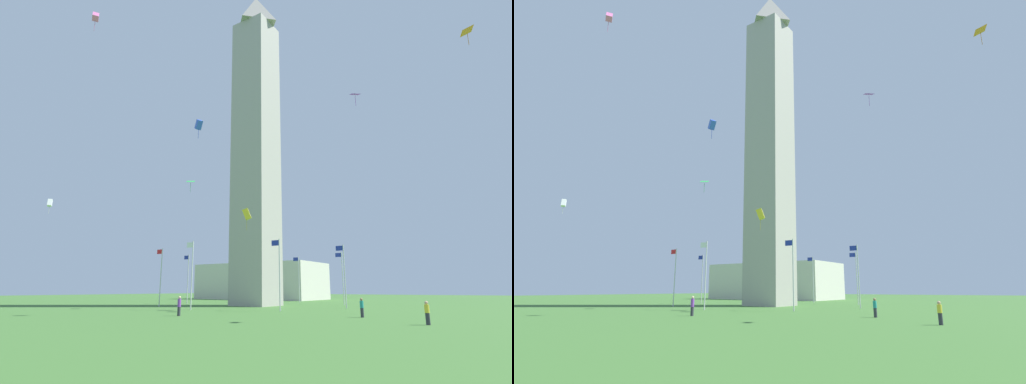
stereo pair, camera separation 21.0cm
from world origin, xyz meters
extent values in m
plane|color=#3D6B2D|center=(0.00, 0.00, 0.00)|extent=(260.00, 260.00, 0.00)
cube|color=#A8A399|center=(0.00, 0.00, 23.74)|extent=(5.93, 5.93, 47.48)
pyramid|color=gray|center=(0.00, 0.00, 50.71)|extent=(5.93, 5.93, 6.47)
cylinder|color=silver|center=(13.93, 0.00, 4.08)|extent=(0.14, 0.14, 8.15)
cube|color=#1E2D99|center=(14.48, 0.00, 7.70)|extent=(1.00, 0.03, 0.64)
cylinder|color=silver|center=(9.85, 9.85, 4.08)|extent=(0.14, 0.14, 8.15)
cube|color=red|center=(10.40, 9.85, 7.70)|extent=(1.00, 0.03, 0.64)
cylinder|color=silver|center=(0.00, 13.93, 4.08)|extent=(0.14, 0.14, 8.15)
cube|color=white|center=(0.55, 13.93, 7.70)|extent=(1.00, 0.03, 0.64)
cylinder|color=silver|center=(-9.85, 9.85, 4.08)|extent=(0.14, 0.14, 8.15)
cube|color=#1E2D99|center=(-9.30, 9.85, 7.70)|extent=(1.00, 0.03, 0.64)
cylinder|color=silver|center=(-13.93, 0.00, 4.08)|extent=(0.14, 0.14, 8.15)
cube|color=#1E2D99|center=(-13.38, 0.00, 7.70)|extent=(1.00, 0.03, 0.64)
cylinder|color=silver|center=(-9.85, -9.85, 4.08)|extent=(0.14, 0.14, 8.15)
cube|color=#1E2D99|center=(-9.30, -9.85, 7.70)|extent=(1.00, 0.03, 0.64)
cylinder|color=silver|center=(0.00, -13.93, 4.08)|extent=(0.14, 0.14, 8.15)
cube|color=#1E2D99|center=(0.55, -13.93, 7.70)|extent=(1.00, 0.03, 0.64)
cylinder|color=silver|center=(9.85, -9.85, 4.08)|extent=(0.14, 0.14, 8.15)
cube|color=#1E2D99|center=(10.40, -9.85, 7.70)|extent=(1.00, 0.03, 0.64)
cylinder|color=#2D2D38|center=(-26.94, 18.92, 0.40)|extent=(0.29, 0.29, 0.80)
cylinder|color=yellow|center=(-26.94, 18.92, 1.08)|extent=(0.32, 0.32, 0.56)
sphere|color=tan|center=(-26.94, 18.92, 1.48)|extent=(0.24, 0.24, 0.24)
cylinder|color=#2D2D38|center=(-20.78, 14.36, 0.40)|extent=(0.29, 0.29, 0.80)
cylinder|color=teal|center=(-20.78, 14.36, 1.10)|extent=(0.32, 0.32, 0.60)
sphere|color=#936B4C|center=(-20.78, 14.36, 1.52)|extent=(0.24, 0.24, 0.24)
cylinder|color=#2D2D38|center=(-6.02, 21.91, 0.40)|extent=(0.29, 0.29, 0.80)
cylinder|color=purple|center=(-6.02, 21.91, 1.17)|extent=(0.32, 0.32, 0.74)
sphere|color=beige|center=(-6.02, 21.91, 1.66)|extent=(0.24, 0.24, 0.24)
cube|color=blue|center=(-6.59, 20.88, 19.37)|extent=(1.16, 0.93, 1.14)
cylinder|color=#233C9D|center=(-6.59, 20.88, 18.47)|extent=(0.04, 0.04, 1.34)
cube|color=purple|center=(-18.69, 5.37, 26.36)|extent=(1.55, 1.54, 0.44)
cylinder|color=#67278E|center=(-18.69, 5.37, 25.45)|extent=(0.04, 0.04, 1.36)
cube|color=white|center=(10.25, 26.67, 11.86)|extent=(0.78, 0.74, 0.89)
cylinder|color=#A7A7A7|center=(10.25, 26.67, 11.16)|extent=(0.04, 0.04, 1.06)
cube|color=pink|center=(3.00, 28.18, 32.20)|extent=(1.42, 1.23, 1.37)
cylinder|color=#A44A79|center=(3.00, 28.18, 31.13)|extent=(0.04, 0.04, 1.61)
cube|color=green|center=(2.69, 12.07, 16.66)|extent=(1.47, 1.45, 0.47)
cylinder|color=#208035|center=(2.69, 12.07, 15.79)|extent=(0.04, 0.04, 1.31)
cube|color=orange|center=(-31.82, 13.11, 25.18)|extent=(1.23, 1.27, 0.41)
cylinder|color=#A75C15|center=(-31.82, 13.11, 24.34)|extent=(0.04, 0.04, 1.26)
cube|color=yellow|center=(-5.78, 10.73, 11.41)|extent=(1.33, 1.14, 1.45)
cylinder|color=#A4921C|center=(-5.78, 10.73, 10.28)|extent=(0.04, 0.04, 1.70)
cube|color=beige|center=(19.64, -31.53, 4.18)|extent=(29.80, 15.16, 8.36)
camera|label=1|loc=(-32.34, 48.51, 2.41)|focal=26.61mm
camera|label=2|loc=(-32.52, 48.39, 2.41)|focal=26.61mm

